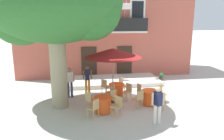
{
  "coord_description": "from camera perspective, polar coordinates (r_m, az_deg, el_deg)",
  "views": [
    {
      "loc": [
        -2.58,
        -11.1,
        4.37
      ],
      "look_at": [
        -0.71,
        1.82,
        1.3
      ],
      "focal_mm": 36.28,
      "sensor_mm": 36.0,
      "label": 1
    }
  ],
  "objects": [
    {
      "name": "plane_tree",
      "position": [
        10.98,
        -14.66,
        15.38
      ],
      "size": [
        6.33,
        5.55,
        6.86
      ],
      "color": "gray",
      "rests_on": "ground"
    },
    {
      "name": "cafe_chair_front_3",
      "position": [
        12.96,
        -1.72,
        -4.01
      ],
      "size": [
        0.57,
        0.57,
        0.91
      ],
      "color": "tan",
      "rests_on": "ground"
    },
    {
      "name": "cafe_chair_near_tree_1",
      "position": [
        12.18,
        12.13,
        -5.45
      ],
      "size": [
        0.51,
        0.51,
        0.91
      ],
      "color": "tan",
      "rests_on": "ground"
    },
    {
      "name": "cafe_chair_middle_1",
      "position": [
        10.02,
        -4.51,
        -9.34
      ],
      "size": [
        0.57,
        0.57,
        0.91
      ],
      "color": "tan",
      "rests_on": "ground"
    },
    {
      "name": "cafe_chair_near_tree_3",
      "position": [
        11.17,
        6.78,
        -6.96
      ],
      "size": [
        0.52,
        0.52,
        0.91
      ],
      "color": "tan",
      "rests_on": "ground"
    },
    {
      "name": "cafe_chair_front_2",
      "position": [
        13.22,
        2.68,
        -3.66
      ],
      "size": [
        0.57,
        0.57,
        0.91
      ],
      "color": "tan",
      "rests_on": "ground"
    },
    {
      "name": "cafe_table_middle",
      "position": [
        10.66,
        -2.23,
        -8.68
      ],
      "size": [
        0.86,
        0.86,
        0.76
      ],
      "color": "#EA561E",
      "rests_on": "ground"
    },
    {
      "name": "cafe_chair_middle_2",
      "position": [
        10.24,
        1.32,
        -8.79
      ],
      "size": [
        0.57,
        0.57,
        0.91
      ],
      "color": "tan",
      "rests_on": "ground"
    },
    {
      "name": "ground_plane",
      "position": [
        12.2,
        4.55,
        -7.79
      ],
      "size": [
        120.0,
        120.0,
        0.0
      ],
      "primitive_type": "plane",
      "color": "beige"
    },
    {
      "name": "cafe_table_near_tree",
      "position": [
        11.72,
        9.49,
        -6.79
      ],
      "size": [
        0.86,
        0.86,
        0.76
      ],
      "color": "#EA561E",
      "rests_on": "ground"
    },
    {
      "name": "cafe_chair_front_0",
      "position": [
        11.93,
        -0.32,
        -5.54
      ],
      "size": [
        0.56,
        0.56,
        0.91
      ],
      "color": "tan",
      "rests_on": "ground"
    },
    {
      "name": "pedestrian_by_tree",
      "position": [
        9.55,
        11.41,
        -8.2
      ],
      "size": [
        0.53,
        0.4,
        1.63
      ],
      "color": "silver",
      "rests_on": "ground"
    },
    {
      "name": "entrance_step_platform",
      "position": [
        15.44,
        -0.65,
        -2.73
      ],
      "size": [
        6.72,
        2.77,
        0.25
      ],
      "primitive_type": "cube",
      "color": "silver",
      "rests_on": "ground"
    },
    {
      "name": "cafe_chair_near_tree_0",
      "position": [
        11.15,
        12.06,
        -7.21
      ],
      "size": [
        0.5,
        0.5,
        0.91
      ],
      "color": "tan",
      "rests_on": "ground"
    },
    {
      "name": "pedestrian_near_entrance",
      "position": [
        12.64,
        -10.62,
        -2.7
      ],
      "size": [
        0.53,
        0.32,
        1.68
      ],
      "color": "#384260",
      "rests_on": "ground"
    },
    {
      "name": "ground_planter_right",
      "position": [
        16.36,
        12.29,
        -1.45
      ],
      "size": [
        0.32,
        0.32,
        0.55
      ],
      "color": "#47423D",
      "rests_on": "ground"
    },
    {
      "name": "cafe_chair_middle_0",
      "position": [
        10.99,
        -5.65,
        -7.28
      ],
      "size": [
        0.57,
        0.57,
        0.91
      ],
      "color": "tan",
      "rests_on": "ground"
    },
    {
      "name": "cafe_chair_near_tree_2",
      "position": [
        12.22,
        7.24,
        -5.18
      ],
      "size": [
        0.5,
        0.5,
        0.91
      ],
      "color": "tan",
      "rests_on": "ground"
    },
    {
      "name": "cafe_chair_middle_3",
      "position": [
        11.1,
        0.64,
        -7.0
      ],
      "size": [
        0.55,
        0.55,
        0.91
      ],
      "color": "tan",
      "rests_on": "ground"
    },
    {
      "name": "cafe_table_front",
      "position": [
        12.62,
        1.16,
        -5.13
      ],
      "size": [
        0.86,
        0.86,
        0.76
      ],
      "color": "#EA561E",
      "rests_on": "ground"
    },
    {
      "name": "cafe_umbrella",
      "position": [
        11.35,
        0.23,
        4.33
      ],
      "size": [
        2.9,
        2.9,
        2.85
      ],
      "color": "#997A56",
      "rests_on": "ground"
    },
    {
      "name": "ground_planter_left",
      "position": [
        15.47,
        -14.47,
        -2.5
      ],
      "size": [
        0.4,
        0.4,
        0.51
      ],
      "color": "slate",
      "rests_on": "ground"
    },
    {
      "name": "building_facade",
      "position": [
        18.2,
        -2.12,
        11.27
      ],
      "size": [
        13.0,
        5.09,
        7.5
      ],
      "color": "#BC5B4C",
      "rests_on": "ground"
    },
    {
      "name": "pedestrian_mid_plaza",
      "position": [
        13.19,
        -6.22,
        -2.02
      ],
      "size": [
        0.53,
        0.36,
        1.62
      ],
      "color": "gold",
      "rests_on": "ground"
    },
    {
      "name": "cafe_chair_front_1",
      "position": [
        12.15,
        3.95,
        -5.23
      ],
      "size": [
        0.56,
        0.56,
        0.91
      ],
      "color": "tan",
      "rests_on": "ground"
    }
  ]
}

